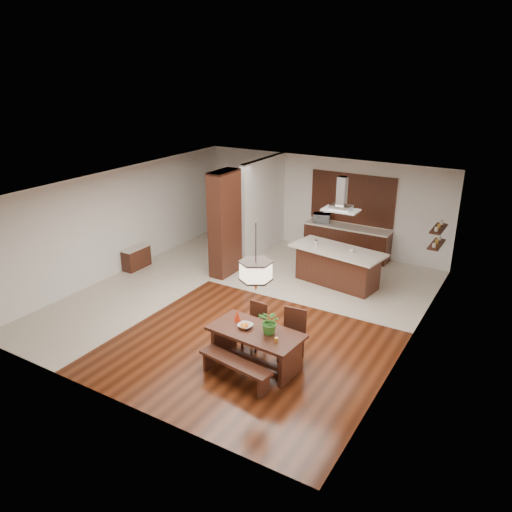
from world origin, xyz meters
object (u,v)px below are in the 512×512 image
Objects in this scene: fruit_bowl at (245,326)px; dining_table at (256,340)px; foliage_plant at (270,322)px; microwave at (322,218)px; island_cup at (352,251)px; dining_bench at (235,371)px; dining_chair_left at (253,326)px; pendant_lantern at (256,258)px; hallway_console at (136,258)px; dining_chair_right at (291,336)px; range_hood at (342,194)px; kitchen_island at (337,266)px.

dining_table is at bearing -1.12° from fruit_bowl.
foliage_plant is (0.28, 0.05, 0.44)m from dining_table.
foliage_plant is 1.73× the size of fruit_bowl.
island_cup is at bearing -69.40° from microwave.
dining_bench is at bearing -93.78° from island_cup.
fruit_bowl is at bearing -70.60° from dining_chair_left.
pendant_lantern is 1.47m from fruit_bowl.
hallway_console is 0.84× the size of dining_chair_right.
foliage_plant is 6.66m from microwave.
dining_bench is (-0.05, -0.65, -0.34)m from dining_table.
range_hood is at bearing -75.20° from microwave.
fruit_bowl is 4.35m from island_cup.
dining_table is 1.80× the size of dining_chair_right.
dining_chair_left is 3.34× the size of fruit_bowl.
dining_bench is at bearing -115.30° from foliage_plant.
dining_chair_right is 6.31m from microwave.
fruit_bowl is (-0.24, 0.00, 0.23)m from dining_table.
microwave is (-1.39, 2.08, 0.57)m from kitchen_island.
dining_table is 4.40m from kitchen_island.
dining_chair_left reaches higher than dining_table.
range_hood is (-0.61, 3.88, 1.94)m from dining_chair_right.
kitchen_island is (-0.12, 4.39, -1.73)m from pendant_lantern.
foliage_plant is at bearing 10.70° from pendant_lantern.
dining_chair_right is at bearing 64.92° from dining_bench.
island_cup is at bearing 86.67° from dining_chair_right.
microwave is at bearing 101.54° from dining_bench.
island_cup is at bearing 86.22° from dining_bench.
pendant_lantern is 2.70× the size of foliage_plant.
foliage_plant is (0.69, -0.53, 0.53)m from dining_chair_left.
pendant_lantern is at bearing -88.46° from range_hood.
hallway_console is 6.08m from range_hood.
pendant_lantern reaches higher than microwave.
dining_bench is 5.05m from island_cup.
island_cup reaches higher than dining_table.
kitchen_island is at bearing 88.42° from fruit_bowl.
range_hood reaches higher than dining_chair_left.
dining_chair_left is at bearing -100.41° from island_cup.
island_cup is (0.28, 4.31, -1.20)m from pendant_lantern.
dining_bench is 0.59× the size of kitchen_island.
microwave is (3.97, 3.97, 0.77)m from hallway_console.
microwave is at bearing 103.10° from dining_table.
pendant_lantern reaches higher than dining_chair_right.
dining_table is 4.35m from island_cup.
hallway_console is 6.27m from dining_bench.
dining_bench is 7.32m from microwave.
dining_table is 1.43× the size of pendant_lantern.
microwave reaches higher than dining_bench.
kitchen_island is at bearing 92.36° from dining_chair_right.
range_hood is at bearing 88.42° from fruit_bowl.
island_cup is at bearing 83.17° from fruit_bowl.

